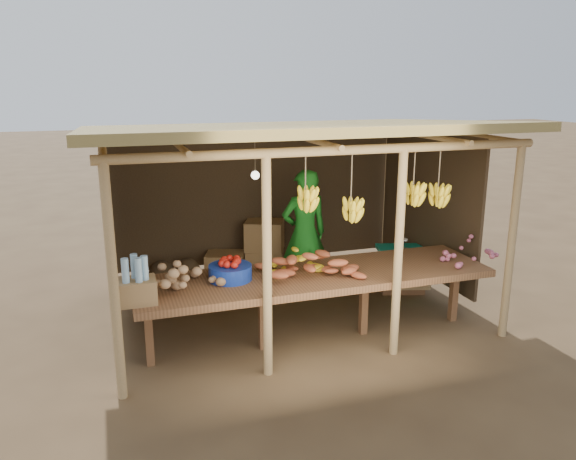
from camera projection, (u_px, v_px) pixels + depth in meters
name	position (u px, v px, depth m)	size (l,w,h in m)	color
ground	(288.00, 309.00, 7.20)	(60.00, 60.00, 0.00)	brown
stall_structure	(290.00, 159.00, 6.75)	(4.70, 3.50, 2.43)	tan
counter	(315.00, 279.00, 6.13)	(3.90, 1.05, 0.80)	brown
potato_heap	(175.00, 273.00, 5.58)	(0.95, 0.57, 0.36)	#97724E
sweet_potato_heap	(307.00, 260.00, 6.00)	(0.98, 0.59, 0.36)	#AA4D2B
onion_heap	(473.00, 246.00, 6.50)	(0.71, 0.42, 0.35)	#C66079
banana_pile	(295.00, 257.00, 6.12)	(0.54, 0.32, 0.34)	yellow
tomato_basin	(230.00, 271.00, 5.90)	(0.46, 0.46, 0.24)	navy
bottle_box	(136.00, 285.00, 5.26)	(0.37, 0.29, 0.46)	olive
vendor	(304.00, 234.00, 7.45)	(0.63, 0.41, 1.73)	#19721C
tarp_crate	(401.00, 268.00, 7.81)	(0.77, 0.71, 0.77)	brown
carton_stack	(252.00, 255.00, 8.15)	(1.24, 0.59, 0.86)	olive
burlap_sacks	(175.00, 274.00, 7.81)	(0.74, 0.39, 0.53)	#41301E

